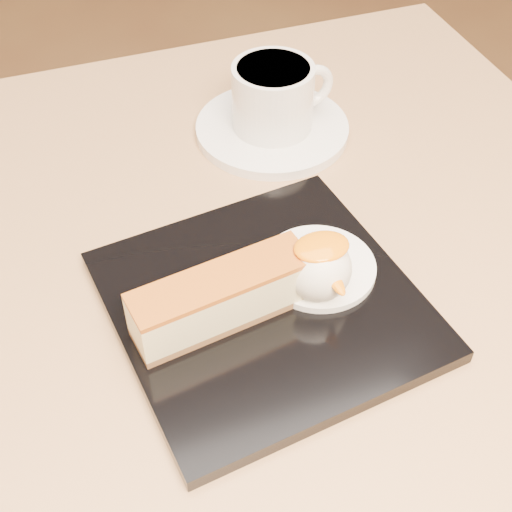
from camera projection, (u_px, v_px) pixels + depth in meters
name	position (u px, v px, depth m)	size (l,w,h in m)	color
table	(224.00, 427.00, 0.65)	(0.80, 0.80, 0.72)	black
dessert_plate	(265.00, 305.00, 0.54)	(0.22, 0.22, 0.01)	black
cheesecake	(222.00, 298.00, 0.51)	(0.14, 0.06, 0.04)	brown
cream_smear	(318.00, 267.00, 0.56)	(0.09, 0.09, 0.01)	white
ice_cream_scoop	(318.00, 269.00, 0.53)	(0.05, 0.05, 0.05)	white
mango_sauce	(322.00, 247.00, 0.51)	(0.04, 0.03, 0.01)	orange
mint_sprig	(272.00, 252.00, 0.56)	(0.03, 0.02, 0.00)	#2A8130
saucer	(272.00, 129.00, 0.70)	(0.15, 0.15, 0.01)	white
coffee_cup	(275.00, 95.00, 0.67)	(0.10, 0.08, 0.06)	white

